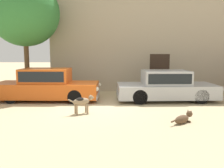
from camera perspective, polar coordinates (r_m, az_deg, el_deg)
The scene contains 7 objects.
ground_plane at distance 9.94m, azimuth -5.62°, elevation -5.29°, with size 80.00×80.00×0.00m, color tan.
parked_sedan_nearest at distance 11.36m, azimuth -15.28°, elevation -0.17°, with size 4.81×1.70×1.47m.
parked_sedan_second at distance 11.24m, azimuth 12.74°, elevation -0.38°, with size 4.67×2.05×1.38m.
apartment_block at distance 17.61m, azimuth 18.32°, elevation 14.42°, with size 17.56×6.70×8.79m.
stray_dog_spotted at distance 8.68m, azimuth -7.13°, elevation -4.12°, with size 0.92×0.56×0.69m.
stray_dog_tan at distance 7.90m, azimuth 16.70°, elevation -7.84°, with size 0.87×0.70×0.38m.
acacia_tree_left at distance 13.01m, azimuth -20.17°, elevation 15.59°, with size 3.44×3.10×5.76m.
Camera 1 is at (1.16, -9.61, 2.24)m, focal length 38.27 mm.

